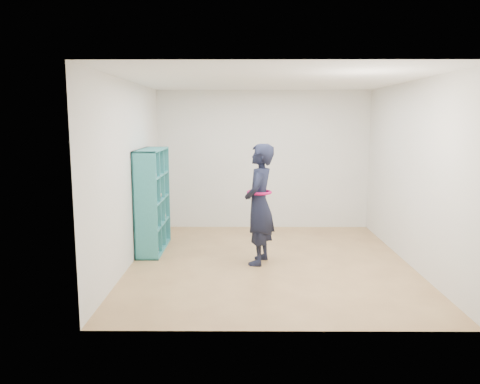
{
  "coord_description": "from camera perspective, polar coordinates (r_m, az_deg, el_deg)",
  "views": [
    {
      "loc": [
        -0.4,
        -6.59,
        2.07
      ],
      "look_at": [
        -0.43,
        0.3,
        0.99
      ],
      "focal_mm": 35.0,
      "sensor_mm": 36.0,
      "label": 1
    }
  ],
  "objects": [
    {
      "name": "person",
      "position": [
        6.67,
        2.36,
        -1.5
      ],
      "size": [
        0.56,
        0.72,
        1.73
      ],
      "rotation": [
        0.0,
        0.0,
        -1.83
      ],
      "color": "black",
      "rests_on": "floor"
    },
    {
      "name": "wall_left",
      "position": [
        6.83,
        -13.29,
        2.19
      ],
      "size": [
        0.02,
        4.5,
        2.6
      ],
      "primitive_type": "cube",
      "color": "silver",
      "rests_on": "floor"
    },
    {
      "name": "ceiling",
      "position": [
        6.62,
        3.84,
        13.47
      ],
      "size": [
        4.5,
        4.5,
        0.0
      ],
      "primitive_type": "plane",
      "color": "white",
      "rests_on": "wall_back"
    },
    {
      "name": "wall_back",
      "position": [
        8.88,
        2.86,
        3.92
      ],
      "size": [
        4.0,
        0.02,
        2.6
      ],
      "primitive_type": "cube",
      "color": "silver",
      "rests_on": "floor"
    },
    {
      "name": "wall_right",
      "position": [
        7.06,
        20.17,
        2.09
      ],
      "size": [
        0.02,
        4.5,
        2.6
      ],
      "primitive_type": "cube",
      "color": "silver",
      "rests_on": "floor"
    },
    {
      "name": "wall_front",
      "position": [
        4.43,
        5.45,
        -1.17
      ],
      "size": [
        4.0,
        0.02,
        2.6
      ],
      "primitive_type": "cube",
      "color": "silver",
      "rests_on": "floor"
    },
    {
      "name": "smartphone",
      "position": [
        6.76,
        1.29,
        -0.38
      ],
      "size": [
        0.03,
        0.11,
        0.14
      ],
      "rotation": [
        0.41,
        0.0,
        -0.17
      ],
      "color": "silver",
      "rests_on": "person"
    },
    {
      "name": "bookshelf",
      "position": [
        7.5,
        -10.81,
        -1.12
      ],
      "size": [
        0.35,
        1.21,
        1.61
      ],
      "color": "#27797A",
      "rests_on": "floor"
    },
    {
      "name": "floor",
      "position": [
        6.92,
        3.61,
        -8.52
      ],
      "size": [
        4.5,
        4.5,
        0.0
      ],
      "primitive_type": "plane",
      "color": "olive",
      "rests_on": "ground"
    }
  ]
}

